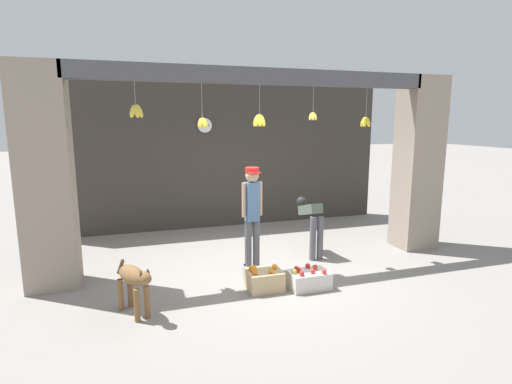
# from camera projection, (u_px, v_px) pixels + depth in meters

# --- Properties ---
(ground_plane) EXTENTS (60.00, 60.00, 0.00)m
(ground_plane) POSITION_uv_depth(u_px,v_px,m) (264.00, 269.00, 6.50)
(ground_plane) COLOR gray
(shop_back_wall) EXTENTS (7.55, 0.12, 3.17)m
(shop_back_wall) POSITION_uv_depth(u_px,v_px,m) (223.00, 157.00, 8.96)
(shop_back_wall) COLOR #38332D
(shop_back_wall) RESTS_ON ground_plane
(shop_pillar_left) EXTENTS (0.70, 0.60, 3.17)m
(shop_pillar_left) POSITION_uv_depth(u_px,v_px,m) (46.00, 179.00, 5.58)
(shop_pillar_left) COLOR gray
(shop_pillar_left) RESTS_ON ground_plane
(shop_pillar_right) EXTENTS (0.70, 0.60, 3.17)m
(shop_pillar_right) POSITION_uv_depth(u_px,v_px,m) (418.00, 164.00, 7.43)
(shop_pillar_right) COLOR gray
(shop_pillar_right) RESTS_ON ground_plane
(storefront_awning) EXTENTS (5.65, 0.28, 0.90)m
(storefront_awning) POSITION_uv_depth(u_px,v_px,m) (261.00, 79.00, 6.08)
(storefront_awning) COLOR #4C4C51
(dog) EXTENTS (0.48, 0.76, 0.67)m
(dog) POSITION_uv_depth(u_px,v_px,m) (134.00, 280.00, 4.90)
(dog) COLOR brown
(dog) RESTS_ON ground_plane
(shopkeeper) EXTENTS (0.34, 0.28, 1.67)m
(shopkeeper) POSITION_uv_depth(u_px,v_px,m) (252.00, 210.00, 6.31)
(shopkeeper) COLOR #56565B
(shopkeeper) RESTS_ON ground_plane
(worker_stooping) EXTENTS (0.25, 0.77, 1.00)m
(worker_stooping) POSITION_uv_depth(u_px,v_px,m) (311.00, 220.00, 7.03)
(worker_stooping) COLOR #56565B
(worker_stooping) RESTS_ON ground_plane
(fruit_crate_oranges) EXTENTS (0.49, 0.42, 0.35)m
(fruit_crate_oranges) POSITION_uv_depth(u_px,v_px,m) (264.00, 279.00, 5.70)
(fruit_crate_oranges) COLOR tan
(fruit_crate_oranges) RESTS_ON ground_plane
(fruit_crate_apples) EXTENTS (0.57, 0.37, 0.32)m
(fruit_crate_apples) POSITION_uv_depth(u_px,v_px,m) (309.00, 279.00, 5.75)
(fruit_crate_apples) COLOR silver
(fruit_crate_apples) RESTS_ON ground_plane
(water_bottle) EXTENTS (0.06, 0.06, 0.25)m
(water_bottle) POSITION_uv_depth(u_px,v_px,m) (245.00, 273.00, 6.04)
(water_bottle) COLOR silver
(water_bottle) RESTS_ON ground_plane
(wall_clock) EXTENTS (0.33, 0.03, 0.33)m
(wall_clock) POSITION_uv_depth(u_px,v_px,m) (205.00, 125.00, 8.64)
(wall_clock) COLOR black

